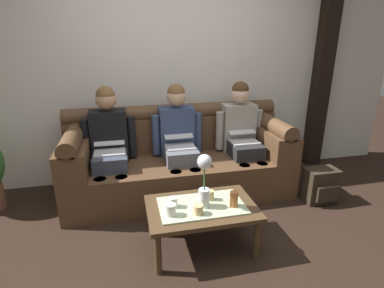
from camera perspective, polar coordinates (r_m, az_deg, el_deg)
ground_plane at (r=2.65m, az=2.55°, el=-20.31°), size 14.00×14.00×0.00m
back_wall_patterned at (r=3.71m, az=-4.33°, el=15.68°), size 6.00×0.12×2.90m
timber_pillar at (r=4.35m, az=23.44°, el=14.76°), size 0.20×0.20×2.90m
couch at (r=3.44m, az=-2.52°, el=-3.19°), size 2.43×0.88×0.96m
person_left at (r=3.29m, az=-15.22°, el=0.46°), size 0.56×0.67×1.22m
person_middle at (r=3.34m, az=-2.58°, el=1.39°), size 0.56×0.67×1.22m
person_right at (r=3.53m, az=9.20°, el=2.20°), size 0.56×0.67×1.22m
coffee_table at (r=2.56m, az=1.79°, el=-12.47°), size 0.89×0.58×0.40m
flower_vase at (r=2.39m, az=2.32°, el=-6.42°), size 0.12×0.12×0.45m
cup_near_left at (r=2.38m, az=-4.03°, el=-12.18°), size 0.08×0.08×0.09m
cup_near_right at (r=2.49m, az=-3.53°, el=-10.81°), size 0.07×0.07×0.08m
cup_far_center at (r=2.59m, az=3.46°, el=-9.54°), size 0.06×0.06×0.08m
cup_far_left at (r=2.40m, az=1.16°, el=-12.14°), size 0.08×0.08×0.08m
cup_far_right at (r=2.51m, az=7.85°, el=-10.15°), size 0.07×0.07×0.13m
backpack_right at (r=3.57m, az=22.96°, el=-7.21°), size 0.34×0.26×0.37m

